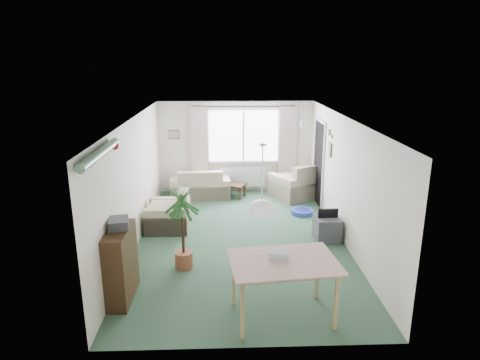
{
  "coord_description": "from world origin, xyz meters",
  "views": [
    {
      "loc": [
        -0.31,
        -7.78,
        3.49
      ],
      "look_at": [
        0.0,
        0.3,
        1.15
      ],
      "focal_mm": 32.0,
      "sensor_mm": 36.0,
      "label": 1
    }
  ],
  "objects_px": {
    "armchair_left": "(168,210)",
    "bookshelf": "(121,264)",
    "coffee_table": "(230,190)",
    "dining_table": "(283,290)",
    "tv_cube": "(327,229)",
    "pet_bed": "(302,212)",
    "sofa": "(200,183)",
    "armchair_corner": "(294,180)",
    "houseplant": "(183,226)"
  },
  "relations": [
    {
      "from": "bookshelf",
      "to": "pet_bed",
      "type": "relative_size",
      "value": 2.14
    },
    {
      "from": "coffee_table",
      "to": "dining_table",
      "type": "distance_m",
      "value": 5.39
    },
    {
      "from": "dining_table",
      "to": "pet_bed",
      "type": "distance_m",
      "value": 4.15
    },
    {
      "from": "sofa",
      "to": "bookshelf",
      "type": "height_order",
      "value": "bookshelf"
    },
    {
      "from": "bookshelf",
      "to": "houseplant",
      "type": "relative_size",
      "value": 0.72
    },
    {
      "from": "armchair_left",
      "to": "pet_bed",
      "type": "relative_size",
      "value": 1.78
    },
    {
      "from": "armchair_left",
      "to": "houseplant",
      "type": "xyz_separation_m",
      "value": [
        0.48,
        -1.76,
        0.35
      ]
    },
    {
      "from": "coffee_table",
      "to": "tv_cube",
      "type": "xyz_separation_m",
      "value": [
        1.87,
        -2.8,
        0.06
      ]
    },
    {
      "from": "bookshelf",
      "to": "armchair_left",
      "type": "bearing_deg",
      "value": 83.8
    },
    {
      "from": "coffee_table",
      "to": "tv_cube",
      "type": "height_order",
      "value": "tv_cube"
    },
    {
      "from": "houseplant",
      "to": "dining_table",
      "type": "height_order",
      "value": "houseplant"
    },
    {
      "from": "sofa",
      "to": "dining_table",
      "type": "distance_m",
      "value": 5.53
    },
    {
      "from": "pet_bed",
      "to": "armchair_left",
      "type": "bearing_deg",
      "value": -165.81
    },
    {
      "from": "armchair_left",
      "to": "dining_table",
      "type": "distance_m",
      "value": 3.81
    },
    {
      "from": "houseplant",
      "to": "tv_cube",
      "type": "height_order",
      "value": "houseplant"
    },
    {
      "from": "sofa",
      "to": "houseplant",
      "type": "distance_m",
      "value": 3.87
    },
    {
      "from": "coffee_table",
      "to": "pet_bed",
      "type": "height_order",
      "value": "coffee_table"
    },
    {
      "from": "armchair_corner",
      "to": "bookshelf",
      "type": "relative_size",
      "value": 0.91
    },
    {
      "from": "pet_bed",
      "to": "tv_cube",
      "type": "bearing_deg",
      "value": -81.38
    },
    {
      "from": "tv_cube",
      "to": "sofa",
      "type": "bearing_deg",
      "value": 131.47
    },
    {
      "from": "coffee_table",
      "to": "houseplant",
      "type": "xyz_separation_m",
      "value": [
        -0.84,
        -3.85,
        0.58
      ]
    },
    {
      "from": "armchair_corner",
      "to": "sofa",
      "type": "bearing_deg",
      "value": -32.04
    },
    {
      "from": "armchair_corner",
      "to": "pet_bed",
      "type": "relative_size",
      "value": 1.94
    },
    {
      "from": "armchair_left",
      "to": "coffee_table",
      "type": "bearing_deg",
      "value": 147.92
    },
    {
      "from": "armchair_corner",
      "to": "dining_table",
      "type": "distance_m",
      "value": 5.33
    },
    {
      "from": "coffee_table",
      "to": "houseplant",
      "type": "relative_size",
      "value": 0.52
    },
    {
      "from": "coffee_table",
      "to": "tv_cube",
      "type": "relative_size",
      "value": 1.52
    },
    {
      "from": "houseplant",
      "to": "dining_table",
      "type": "distance_m",
      "value": 2.14
    },
    {
      "from": "coffee_table",
      "to": "dining_table",
      "type": "height_order",
      "value": "dining_table"
    },
    {
      "from": "armchair_corner",
      "to": "armchair_left",
      "type": "relative_size",
      "value": 1.09
    },
    {
      "from": "sofa",
      "to": "dining_table",
      "type": "bearing_deg",
      "value": 100.74
    },
    {
      "from": "armchair_left",
      "to": "bookshelf",
      "type": "distance_m",
      "value": 2.71
    },
    {
      "from": "bookshelf",
      "to": "pet_bed",
      "type": "distance_m",
      "value": 4.8
    },
    {
      "from": "houseplant",
      "to": "armchair_corner",
      "type": "bearing_deg",
      "value": 56.3
    },
    {
      "from": "pet_bed",
      "to": "bookshelf",
      "type": "bearing_deg",
      "value": -133.98
    },
    {
      "from": "sofa",
      "to": "armchair_left",
      "type": "relative_size",
      "value": 1.64
    },
    {
      "from": "armchair_left",
      "to": "pet_bed",
      "type": "bearing_deg",
      "value": 104.5
    },
    {
      "from": "sofa",
      "to": "bookshelf",
      "type": "distance_m",
      "value": 4.86
    },
    {
      "from": "armchair_left",
      "to": "dining_table",
      "type": "bearing_deg",
      "value": 31.52
    },
    {
      "from": "armchair_left",
      "to": "bookshelf",
      "type": "height_order",
      "value": "bookshelf"
    },
    {
      "from": "sofa",
      "to": "tv_cube",
      "type": "relative_size",
      "value": 2.88
    },
    {
      "from": "dining_table",
      "to": "pet_bed",
      "type": "xyz_separation_m",
      "value": [
        1.0,
        4.01,
        -0.37
      ]
    },
    {
      "from": "coffee_table",
      "to": "tv_cube",
      "type": "distance_m",
      "value": 3.37
    },
    {
      "from": "armchair_left",
      "to": "houseplant",
      "type": "bearing_deg",
      "value": 15.73
    },
    {
      "from": "bookshelf",
      "to": "houseplant",
      "type": "height_order",
      "value": "houseplant"
    },
    {
      "from": "armchair_corner",
      "to": "coffee_table",
      "type": "bearing_deg",
      "value": -33.27
    },
    {
      "from": "coffee_table",
      "to": "dining_table",
      "type": "bearing_deg",
      "value": -83.08
    },
    {
      "from": "sofa",
      "to": "tv_cube",
      "type": "xyz_separation_m",
      "value": [
        2.63,
        -2.8,
        -0.14
      ]
    },
    {
      "from": "bookshelf",
      "to": "dining_table",
      "type": "xyz_separation_m",
      "value": [
        2.32,
        -0.57,
        -0.13
      ]
    },
    {
      "from": "sofa",
      "to": "armchair_left",
      "type": "bearing_deg",
      "value": 70.79
    }
  ]
}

